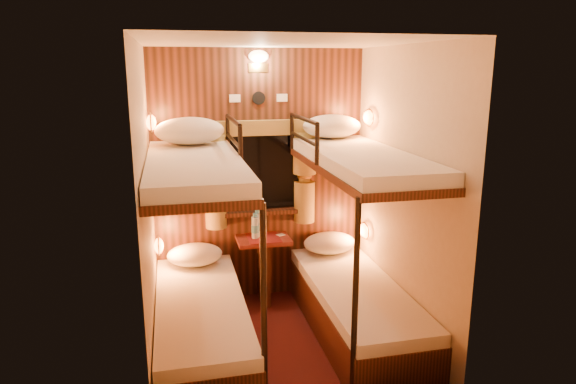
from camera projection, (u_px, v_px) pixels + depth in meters
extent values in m
plane|color=#38120F|center=(283.00, 346.00, 4.21)|extent=(2.10, 2.10, 0.00)
plane|color=silver|center=(282.00, 42.00, 3.65)|extent=(2.10, 2.10, 0.00)
plane|color=#C6B293|center=(259.00, 177.00, 4.92)|extent=(2.40, 0.00, 2.40)
plane|color=#C6B293|center=(321.00, 251.00, 2.94)|extent=(2.40, 0.00, 2.40)
plane|color=#C6B293|center=(148.00, 213.00, 3.71)|extent=(0.00, 2.40, 2.40)
plane|color=#C6B293|center=(403.00, 198.00, 4.15)|extent=(0.00, 2.40, 2.40)
cube|color=black|center=(259.00, 177.00, 4.91)|extent=(2.00, 0.03, 2.40)
cube|color=black|center=(202.00, 331.00, 4.10)|extent=(0.70, 1.90, 0.35)
cube|color=white|center=(200.00, 305.00, 4.04)|extent=(0.68, 1.88, 0.10)
cube|color=black|center=(195.00, 175.00, 3.80)|extent=(0.70, 1.90, 0.06)
cube|color=white|center=(194.00, 164.00, 3.78)|extent=(0.68, 1.88, 0.10)
cylinder|color=black|center=(264.00, 315.00, 3.19)|extent=(0.04, 0.04, 1.45)
cylinder|color=black|center=(228.00, 133.00, 4.66)|extent=(0.04, 0.04, 0.32)
cylinder|color=black|center=(240.00, 147.00, 3.86)|extent=(0.04, 0.04, 0.32)
cylinder|color=black|center=(233.00, 120.00, 4.22)|extent=(0.04, 0.85, 0.04)
cylinder|color=black|center=(234.00, 141.00, 4.26)|extent=(0.03, 0.85, 0.03)
cube|color=black|center=(355.00, 314.00, 4.38)|extent=(0.70, 1.90, 0.35)
cube|color=white|center=(356.00, 290.00, 4.33)|extent=(0.68, 1.88, 0.10)
cube|color=black|center=(360.00, 167.00, 4.08)|extent=(0.70, 1.90, 0.06)
cube|color=white|center=(361.00, 158.00, 4.06)|extent=(0.68, 1.88, 0.10)
cylinder|color=black|center=(355.00, 305.00, 3.32)|extent=(0.04, 0.04, 1.45)
cylinder|color=black|center=(292.00, 132.00, 4.79)|extent=(0.04, 0.04, 0.32)
cylinder|color=black|center=(317.00, 145.00, 3.99)|extent=(0.04, 0.04, 0.32)
cylinder|color=black|center=(304.00, 119.00, 4.35)|extent=(0.04, 0.85, 0.04)
cylinder|color=black|center=(303.00, 139.00, 4.39)|extent=(0.03, 0.85, 0.03)
cube|color=black|center=(260.00, 173.00, 4.88)|extent=(0.98, 0.02, 0.78)
cube|color=black|center=(260.00, 173.00, 4.87)|extent=(0.90, 0.01, 0.70)
cube|color=black|center=(261.00, 212.00, 4.93)|extent=(1.00, 0.12, 0.04)
cube|color=olive|center=(260.00, 128.00, 4.74)|extent=(1.10, 0.06, 0.14)
cylinder|color=olive|center=(214.00, 156.00, 4.70)|extent=(0.22, 0.22, 0.40)
cylinder|color=olive|center=(215.00, 181.00, 4.75)|extent=(0.11, 0.11, 0.12)
cylinder|color=olive|center=(216.00, 207.00, 4.81)|extent=(0.20, 0.20, 0.40)
torus|color=#B38034|center=(215.00, 181.00, 4.75)|extent=(0.14, 0.14, 0.02)
cylinder|color=olive|center=(305.00, 153.00, 4.89)|extent=(0.22, 0.22, 0.40)
cylinder|color=olive|center=(305.00, 177.00, 4.94)|extent=(0.11, 0.11, 0.12)
cylinder|color=olive|center=(304.00, 202.00, 5.00)|extent=(0.20, 0.20, 0.40)
torus|color=#B38034|center=(305.00, 177.00, 4.94)|extent=(0.14, 0.14, 0.02)
cylinder|color=black|center=(259.00, 98.00, 4.71)|extent=(0.12, 0.02, 0.12)
cube|color=silver|center=(235.00, 98.00, 4.67)|extent=(0.10, 0.01, 0.07)
cube|color=silver|center=(282.00, 98.00, 4.76)|extent=(0.10, 0.01, 0.07)
cube|color=#B38034|center=(258.00, 68.00, 4.65)|extent=(0.18, 0.01, 0.08)
ellipsoid|color=#FFCC8C|center=(259.00, 56.00, 4.61)|extent=(0.18, 0.09, 0.11)
ellipsoid|color=orange|center=(159.00, 246.00, 4.50)|extent=(0.08, 0.20, 0.13)
torus|color=#B38034|center=(159.00, 246.00, 4.50)|extent=(0.02, 0.17, 0.17)
ellipsoid|color=orange|center=(151.00, 123.00, 4.25)|extent=(0.08, 0.20, 0.13)
torus|color=#B38034|center=(151.00, 123.00, 4.25)|extent=(0.02, 0.17, 0.17)
ellipsoid|color=orange|center=(365.00, 231.00, 4.92)|extent=(0.08, 0.20, 0.13)
torus|color=#B38034|center=(365.00, 231.00, 4.92)|extent=(0.02, 0.17, 0.17)
ellipsoid|color=orange|center=(369.00, 118.00, 4.66)|extent=(0.08, 0.20, 0.13)
torus|color=#B38034|center=(369.00, 118.00, 4.66)|extent=(0.02, 0.17, 0.17)
cube|color=maroon|center=(264.00, 240.00, 4.87)|extent=(0.50, 0.34, 0.04)
cube|color=black|center=(264.00, 272.00, 4.95)|extent=(0.08, 0.30, 0.61)
cube|color=maroon|center=(263.00, 238.00, 4.86)|extent=(0.30, 0.34, 0.01)
cylinder|color=#99BFE5|center=(255.00, 228.00, 4.83)|extent=(0.07, 0.07, 0.21)
cylinder|color=#418EC5|center=(255.00, 229.00, 4.83)|extent=(0.07, 0.07, 0.07)
cylinder|color=#418EC5|center=(255.00, 215.00, 4.80)|extent=(0.04, 0.04, 0.03)
cylinder|color=#99BFE5|center=(257.00, 225.00, 4.89)|extent=(0.07, 0.07, 0.23)
cylinder|color=#418EC5|center=(257.00, 226.00, 4.89)|extent=(0.08, 0.08, 0.08)
cylinder|color=#418EC5|center=(257.00, 211.00, 4.86)|extent=(0.04, 0.04, 0.03)
cube|color=silver|center=(280.00, 235.00, 4.94)|extent=(0.10, 0.09, 0.01)
cube|color=silver|center=(272.00, 235.00, 4.95)|extent=(0.07, 0.06, 0.00)
ellipsoid|color=white|center=(195.00, 255.00, 4.70)|extent=(0.50, 0.36, 0.20)
ellipsoid|color=white|center=(330.00, 243.00, 5.00)|extent=(0.51, 0.37, 0.20)
ellipsoid|color=white|center=(190.00, 131.00, 4.33)|extent=(0.59, 0.42, 0.23)
ellipsoid|color=white|center=(332.00, 126.00, 4.74)|extent=(0.55, 0.39, 0.22)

